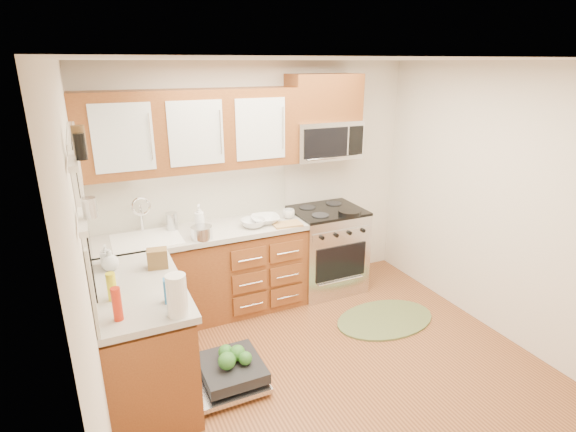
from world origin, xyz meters
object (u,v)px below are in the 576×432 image
cutting_board (287,224)px  cup (289,214)px  sink (148,252)px  bowl_b (253,223)px  rug (385,319)px  bowl_a (265,220)px  microwave (324,139)px  skillet (350,212)px  stock_pot (202,233)px  paper_towel_roll (177,295)px  range (326,249)px  dishwasher (227,374)px  upper_cabinets (191,131)px

cutting_board → cup: (0.10, 0.19, 0.04)m
sink → bowl_b: bowl_b is taller
rug → bowl_a: bearing=139.3°
microwave → bowl_b: size_ratio=3.10×
rug → skillet: skillet is taller
stock_pot → paper_towel_roll: (-0.47, -1.24, 0.08)m
rug → stock_pot: stock_pot is taller
bowl_b → paper_towel_roll: bearing=-127.3°
sink → cutting_board: (1.35, -0.20, 0.14)m
paper_towel_roll → skillet: bearing=30.3°
range → bowl_a: bowl_a is taller
microwave → sink: microwave is taller
microwave → cup: bearing=-163.3°
sink → bowl_a: bearing=-2.1°
cutting_board → paper_towel_roll: bearing=-137.4°
rug → cup: 1.46m
cup → rug: bearing=-51.4°
sink → range: bearing=0.3°
rug → stock_pot: (-1.66, 0.67, 0.97)m
dishwasher → cup: size_ratio=5.69×
bowl_b → stock_pot: bearing=-169.6°
sink → cup: (1.45, -0.01, 0.17)m
range → bowl_b: bearing=-173.1°
rug → cutting_board: size_ratio=3.69×
upper_cabinets → cup: (0.93, -0.17, -0.90)m
paper_towel_roll → bowl_a: 1.83m
stock_pot → bowl_a: stock_pot is taller
upper_cabinets → bowl_a: (0.65, -0.20, -0.91)m
cutting_board → bowl_b: bearing=163.1°
paper_towel_roll → bowl_a: paper_towel_roll is taller
cutting_board → range: bearing=19.8°
microwave → sink: size_ratio=1.23×
microwave → bowl_a: size_ratio=2.63×
sink → microwave: bearing=3.9°
cutting_board → stock_pot: bearing=180.0°
bowl_b → dishwasher: bearing=-121.7°
skillet → bowl_b: bowl_b is taller
cutting_board → microwave: bearing=29.5°
stock_pot → rug: bearing=-22.0°
microwave → skillet: microwave is taller
bowl_b → cup: size_ratio=1.99×
dishwasher → upper_cabinets: bearing=84.0°
skillet → bowl_a: (-0.88, 0.20, -0.01)m
microwave → cutting_board: size_ratio=2.68×
range → cup: 0.69m
dishwasher → stock_pot: 1.28m
upper_cabinets → skillet: (1.53, -0.40, -0.90)m
cutting_board → upper_cabinets: bearing=156.7°
microwave → cutting_board: microwave is taller
rug → stock_pot: bearing=158.0°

